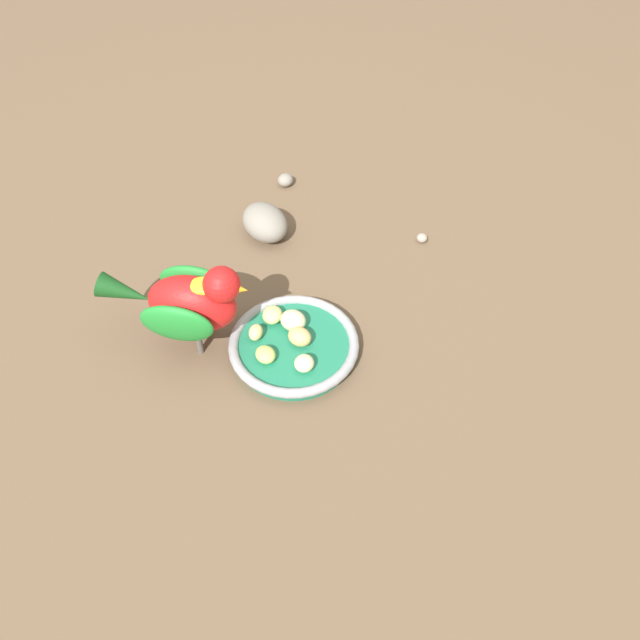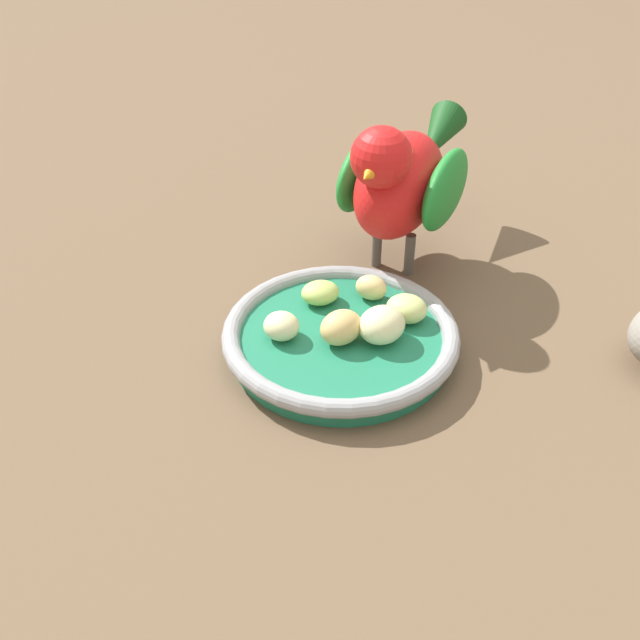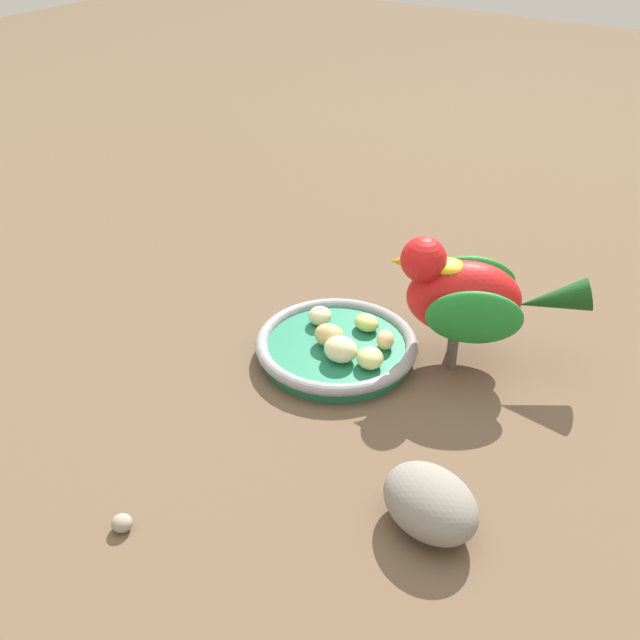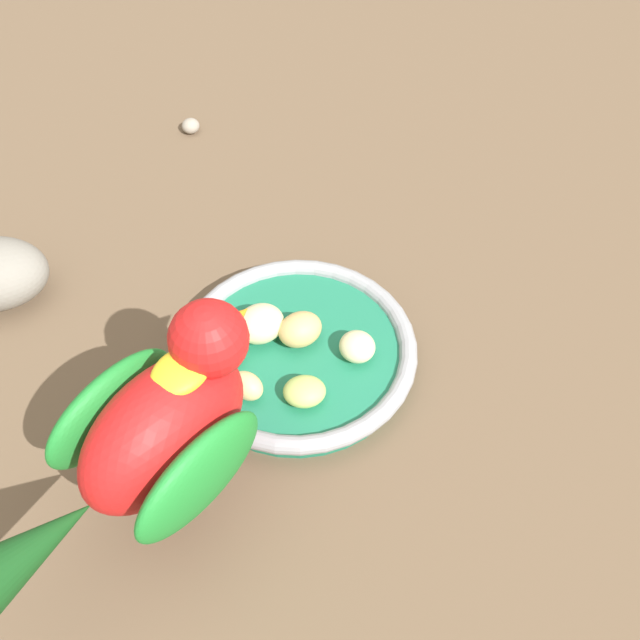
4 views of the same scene
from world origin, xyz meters
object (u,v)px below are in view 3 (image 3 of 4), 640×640
apple_piece_1 (329,335)px  apple_piece_5 (385,340)px  apple_piece_0 (341,349)px  apple_piece_4 (364,322)px  parrot (468,294)px  apple_piece_3 (320,316)px  pebble_0 (122,523)px  rock_large (430,503)px  feeding_bowl (337,347)px  apple_piece_2 (370,358)px

apple_piece_1 → apple_piece_5: (0.03, -0.06, -0.00)m
apple_piece_0 → apple_piece_4: apple_piece_0 is taller
apple_piece_5 → parrot: size_ratio=0.13×
parrot → apple_piece_1: bearing=4.6°
apple_piece_3 → parrot: parrot is taller
pebble_0 → apple_piece_0: bearing=-7.7°
apple_piece_4 → parrot: 0.13m
apple_piece_1 → rock_large: size_ratio=0.38×
apple_piece_3 → apple_piece_4: size_ratio=0.90×
apple_piece_5 → apple_piece_0: bearing=147.9°
rock_large → apple_piece_3: bearing=50.8°
apple_piece_1 → apple_piece_3: (0.03, 0.03, -0.00)m
apple_piece_3 → apple_piece_1: bearing=-133.6°
parrot → rock_large: (-0.24, -0.08, -0.06)m
apple_piece_4 → apple_piece_5: (-0.02, -0.04, 0.00)m
parrot → pebble_0: size_ratio=11.26×
feeding_bowl → apple_piece_4: (0.04, -0.01, 0.01)m
apple_piece_0 → pebble_0: size_ratio=2.08×
apple_piece_1 → apple_piece_4: bearing=-17.6°
apple_piece_4 → pebble_0: apple_piece_4 is taller
parrot → apple_piece_5: bearing=6.8°
feeding_bowl → pebble_0: feeding_bowl is taller
apple_piece_4 → feeding_bowl: bearing=166.3°
apple_piece_0 → rock_large: rock_large is taller
apple_piece_0 → apple_piece_4: 0.07m
feeding_bowl → apple_piece_2: size_ratio=5.66×
apple_piece_5 → parrot: parrot is taller
parrot → rock_large: parrot is taller
feeding_bowl → apple_piece_2: bearing=-107.5°
apple_piece_0 → pebble_0: 0.30m
feeding_bowl → apple_piece_0: size_ratio=4.88×
apple_piece_0 → pebble_0: apple_piece_0 is taller
apple_piece_5 → pebble_0: apple_piece_5 is taller
apple_piece_2 → apple_piece_5: 0.04m
apple_piece_3 → apple_piece_4: 0.05m
apple_piece_4 → pebble_0: 0.36m
apple_piece_0 → apple_piece_1: apple_piece_0 is taller
pebble_0 → rock_large: bearing=-56.0°
apple_piece_3 → apple_piece_5: (-0.00, -0.09, -0.00)m
apple_piece_2 → pebble_0: apple_piece_2 is taller
apple_piece_0 → apple_piece_5: 0.06m
feeding_bowl → apple_piece_1: 0.02m
apple_piece_5 → apple_piece_4: bearing=61.8°
rock_large → pebble_0: size_ratio=5.02×
apple_piece_1 → apple_piece_0: bearing=-123.9°
feeding_bowl → apple_piece_1: size_ratio=5.32×
apple_piece_2 → parrot: size_ratio=0.16×
apple_piece_0 → apple_piece_1: 0.03m
apple_piece_1 → pebble_0: bearing=177.5°
feeding_bowl → apple_piece_3: bearing=57.6°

